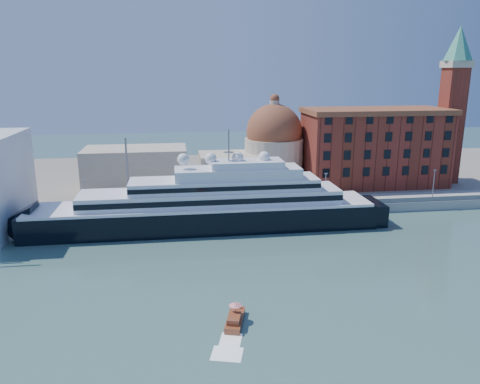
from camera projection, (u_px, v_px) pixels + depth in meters
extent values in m
plane|color=#325756|center=(223.00, 267.00, 88.89)|extent=(400.00, 400.00, 0.00)
cube|color=gray|center=(209.00, 210.00, 121.14)|extent=(180.00, 10.00, 2.50)
cube|color=slate|center=(200.00, 176.00, 160.47)|extent=(260.00, 72.00, 2.00)
cube|color=slate|center=(210.00, 208.00, 116.36)|extent=(180.00, 0.10, 1.20)
cube|color=black|center=(203.00, 219.00, 110.03)|extent=(80.89, 12.44, 6.74)
cone|color=black|center=(13.00, 228.00, 104.31)|extent=(10.37, 12.44, 12.44)
cube|color=black|center=(366.00, 213.00, 115.53)|extent=(6.22, 11.41, 6.22)
cube|color=white|center=(203.00, 205.00, 109.11)|extent=(78.82, 12.65, 0.62)
cube|color=white|center=(211.00, 197.00, 108.92)|extent=(60.15, 10.37, 3.11)
cube|color=black|center=(213.00, 203.00, 103.95)|extent=(60.15, 0.15, 1.24)
cube|color=white|center=(225.00, 184.00, 108.60)|extent=(43.56, 9.33, 2.70)
cube|color=white|center=(238.00, 173.00, 108.36)|extent=(29.04, 8.30, 2.49)
cube|color=white|center=(247.00, 164.00, 108.11)|extent=(16.59, 7.26, 1.66)
cylinder|color=slate|center=(229.00, 145.00, 106.45)|extent=(0.31, 0.31, 7.26)
sphere|color=white|center=(183.00, 159.00, 105.79)|extent=(2.70, 2.70, 2.70)
sphere|color=white|center=(211.00, 158.00, 106.63)|extent=(2.70, 2.70, 2.70)
sphere|color=white|center=(238.00, 158.00, 107.47)|extent=(2.70, 2.70, 2.70)
sphere|color=white|center=(264.00, 157.00, 108.30)|extent=(2.70, 2.70, 2.70)
cube|color=white|center=(14.00, 234.00, 104.70)|extent=(13.89, 5.17, 1.83)
cube|color=white|center=(24.00, 228.00, 104.73)|extent=(4.69, 3.06, 1.37)
cube|color=maroon|center=(235.00, 321.00, 69.28)|extent=(3.95, 7.12, 1.13)
cube|color=maroon|center=(234.00, 319.00, 67.96)|extent=(2.48, 3.19, 0.90)
cylinder|color=slate|center=(236.00, 310.00, 69.46)|extent=(0.07, 0.07, 1.80)
cone|color=red|center=(236.00, 304.00, 69.21)|extent=(2.03, 2.03, 0.45)
cube|color=maroon|center=(374.00, 149.00, 142.40)|extent=(42.00, 18.00, 22.00)
cube|color=brown|center=(377.00, 111.00, 139.48)|extent=(43.00, 19.00, 1.50)
cube|color=maroon|center=(450.00, 126.00, 143.98)|extent=(6.00, 6.00, 35.00)
cube|color=beige|center=(457.00, 64.00, 139.29)|extent=(7.00, 7.00, 2.00)
cone|color=#44967A|center=(459.00, 43.00, 137.77)|extent=(8.40, 8.40, 10.00)
cylinder|color=beige|center=(274.00, 161.00, 145.12)|extent=(18.00, 18.00, 14.00)
sphere|color=brown|center=(274.00, 132.00, 142.84)|extent=(17.00, 17.00, 17.00)
cylinder|color=beige|center=(275.00, 105.00, 140.81)|extent=(3.00, 3.00, 3.00)
cube|color=beige|center=(230.00, 170.00, 141.83)|extent=(18.00, 14.00, 10.00)
cube|color=beige|center=(136.00, 168.00, 139.72)|extent=(30.00, 16.00, 12.00)
cylinder|color=slate|center=(86.00, 198.00, 112.89)|extent=(0.24, 0.24, 8.00)
cube|color=slate|center=(84.00, 181.00, 111.85)|extent=(0.80, 0.30, 0.25)
cylinder|color=slate|center=(210.00, 193.00, 116.93)|extent=(0.24, 0.24, 8.00)
cube|color=slate|center=(209.00, 177.00, 115.89)|extent=(0.80, 0.30, 0.25)
cylinder|color=slate|center=(325.00, 189.00, 120.97)|extent=(0.24, 0.24, 8.00)
cube|color=slate|center=(326.00, 174.00, 119.93)|extent=(0.80, 0.30, 0.25)
cylinder|color=slate|center=(433.00, 185.00, 125.01)|extent=(0.24, 0.24, 8.00)
cube|color=slate|center=(435.00, 170.00, 123.97)|extent=(0.80, 0.30, 0.25)
cylinder|color=slate|center=(128.00, 174.00, 114.89)|extent=(0.50, 0.50, 18.00)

